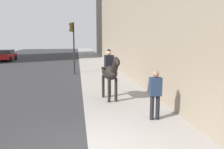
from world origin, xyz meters
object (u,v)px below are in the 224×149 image
(traffic_light_near_curb, at_px, (73,40))
(mounted_horse_near, at_px, (110,72))
(car_near_lane, at_px, (5,55))
(pedestrian_greeting, at_px, (155,92))

(traffic_light_near_curb, bearing_deg, mounted_horse_near, -168.70)
(car_near_lane, xyz_separation_m, traffic_light_near_curb, (-12.62, -8.85, 2.02))
(car_near_lane, bearing_deg, traffic_light_near_curb, 33.50)
(car_near_lane, bearing_deg, pedestrian_greeting, 24.38)
(pedestrian_greeting, xyz_separation_m, car_near_lane, (24.24, 11.77, -0.35))
(pedestrian_greeting, relative_size, car_near_lane, 0.37)
(mounted_horse_near, relative_size, traffic_light_near_curb, 0.56)
(mounted_horse_near, distance_m, car_near_lane, 23.93)
(mounted_horse_near, bearing_deg, car_near_lane, -163.66)
(mounted_horse_near, xyz_separation_m, pedestrian_greeting, (-2.79, -1.16, -0.32))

